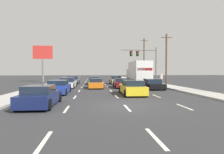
{
  "coord_description": "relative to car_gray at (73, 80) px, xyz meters",
  "views": [
    {
      "loc": [
        -1.95,
        -11.63,
        2.09
      ],
      "look_at": [
        0.67,
        14.69,
        1.32
      ],
      "focal_mm": 30.98,
      "sensor_mm": 36.0,
      "label": 1
    }
  ],
  "objects": [
    {
      "name": "car_maroon",
      "position": [
        6.88,
        -8.39,
        -0.03
      ],
      "size": [
        1.88,
        4.19,
        1.21
      ],
      "color": "maroon",
      "rests_on": "ground_plane"
    },
    {
      "name": "car_blue",
      "position": [
        0.07,
        -14.46,
        -0.0
      ],
      "size": [
        1.9,
        4.29,
        1.27
      ],
      "color": "#1E389E",
      "rests_on": "ground_plane"
    },
    {
      "name": "lane_markings",
      "position": [
        5.23,
        -2.19,
        -0.59
      ],
      "size": [
        6.94,
        52.0,
        0.01
      ],
      "color": "silver",
      "rests_on": "ground_plane"
    },
    {
      "name": "car_black",
      "position": [
        10.3,
        -10.76,
        -0.05
      ],
      "size": [
        2.01,
        4.29,
        1.21
      ],
      "color": "black",
      "rests_on": "ground_plane"
    },
    {
      "name": "car_yellow",
      "position": [
        6.8,
        -15.94,
        0.02
      ],
      "size": [
        1.96,
        4.67,
        1.32
      ],
      "color": "yellow",
      "rests_on": "ground_plane"
    },
    {
      "name": "sidewalk_left",
      "position": [
        -2.95,
        -1.38,
        -0.52
      ],
      "size": [
        2.46,
        80.0,
        0.14
      ],
      "primitive_type": "cube",
      "color": "#B2AFA8",
      "rests_on": "ground_plane"
    },
    {
      "name": "box_truck",
      "position": [
        10.3,
        -3.52,
        1.45
      ],
      "size": [
        2.61,
        8.36,
        3.57
      ],
      "color": "white",
      "rests_on": "ground_plane"
    },
    {
      "name": "sidewalk_right",
      "position": [
        13.41,
        -1.38,
        -0.52
      ],
      "size": [
        2.46,
        80.0,
        0.14
      ],
      "primitive_type": "cube",
      "color": "#B2AFA8",
      "rests_on": "ground_plane"
    },
    {
      "name": "car_white",
      "position": [
        0.09,
        -7.96,
        -0.01
      ],
      "size": [
        2.02,
        4.35,
        1.3
      ],
      "color": "white",
      "rests_on": "ground_plane"
    },
    {
      "name": "car_green",
      "position": [
        3.51,
        -1.19,
        -0.03
      ],
      "size": [
        2.02,
        4.64,
        1.21
      ],
      "color": "#196B38",
      "rests_on": "ground_plane"
    },
    {
      "name": "utility_pole_far",
      "position": [
        15.65,
        12.9,
        4.61
      ],
      "size": [
        1.8,
        0.28,
        10.13
      ],
      "color": "brown",
      "rests_on": "ground_plane"
    },
    {
      "name": "car_orange",
      "position": [
        3.64,
        -8.85,
        -0.04
      ],
      "size": [
        1.86,
        4.12,
        1.22
      ],
      "color": "orange",
      "rests_on": "ground_plane"
    },
    {
      "name": "roadside_billboard",
      "position": [
        -6.37,
        5.58,
        4.37
      ],
      "size": [
        3.72,
        0.36,
        7.07
      ],
      "color": "slate",
      "rests_on": "ground_plane"
    },
    {
      "name": "car_tan",
      "position": [
        7.11,
        -0.83,
        0.01
      ],
      "size": [
        1.86,
        4.27,
        1.33
      ],
      "color": "tan",
      "rests_on": "ground_plane"
    },
    {
      "name": "car_gray",
      "position": [
        0.0,
        0.0,
        0.0
      ],
      "size": [
        1.9,
        4.41,
        1.3
      ],
      "color": "slate",
      "rests_on": "ground_plane"
    },
    {
      "name": "pedestrian_near_corner",
      "position": [
        13.46,
        -5.04,
        0.41
      ],
      "size": [
        0.38,
        0.38,
        1.74
      ],
      "color": "#3F3F42",
      "rests_on": "sidewalk_right"
    },
    {
      "name": "car_navy",
      "position": [
        0.14,
        -21.09,
        -0.02
      ],
      "size": [
        1.92,
        4.18,
        1.26
      ],
      "color": "#141E4C",
      "rests_on": "ground_plane"
    },
    {
      "name": "utility_pole_mid",
      "position": [
        15.82,
        -0.95,
        3.79
      ],
      "size": [
        1.8,
        0.28,
        8.5
      ],
      "color": "brown",
      "rests_on": "ground_plane"
    },
    {
      "name": "ground_plane",
      "position": [
        5.23,
        3.62,
        -0.59
      ],
      "size": [
        140.0,
        140.0,
        0.0
      ],
      "primitive_type": "plane",
      "color": "#333335"
    },
    {
      "name": "traffic_signal_mast",
      "position": [
        12.4,
        2.52,
        4.29
      ],
      "size": [
        6.8,
        0.69,
        6.68
      ],
      "color": "#595B56",
      "rests_on": "ground_plane"
    }
  ]
}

